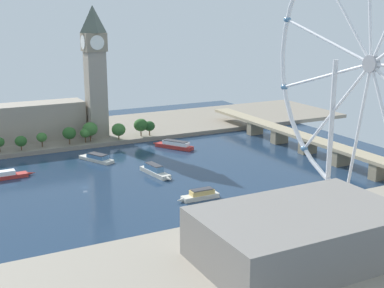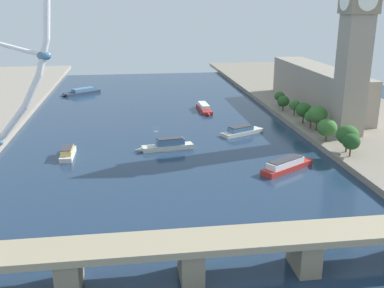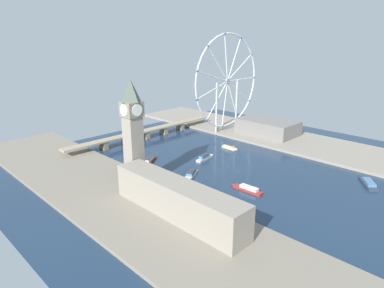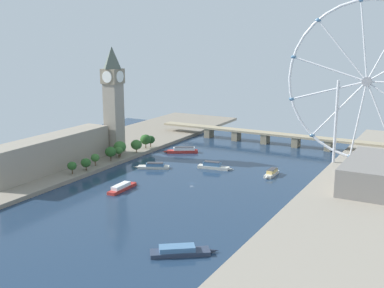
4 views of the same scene
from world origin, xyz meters
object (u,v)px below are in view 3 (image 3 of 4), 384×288
object	(u,v)px
tour_boat_0	(248,189)
tour_boat_5	(229,147)
riverside_hall	(268,127)
tour_boat_3	(149,161)
clock_tower	(133,131)
tour_boat_2	(205,157)
tour_boat_4	(191,174)
parliament_block	(177,199)
river_bridge	(146,132)
ferris_wheel	(227,82)
tour_boat_1	(368,183)

from	to	relation	value
tour_boat_0	tour_boat_5	bearing A→B (deg)	-45.31
riverside_hall	tour_boat_3	world-z (taller)	riverside_hall
clock_tower	tour_boat_2	bearing A→B (deg)	2.52
tour_boat_4	tour_boat_5	xyz separation A→B (m)	(91.35, 25.89, 0.21)
parliament_block	river_bridge	xyz separation A→B (m)	(110.57, 181.23, -7.70)
parliament_block	clock_tower	bearing A→B (deg)	80.29
parliament_block	tour_boat_2	xyz separation A→B (m)	(107.43, 71.90, -13.74)
tour_boat_5	tour_boat_3	bearing A→B (deg)	-107.64
ferris_wheel	parliament_block	bearing A→B (deg)	-148.85
river_bridge	tour_boat_4	distance (m)	139.39
riverside_hall	tour_boat_3	xyz separation A→B (m)	(-177.38, 32.28, -10.14)
tour_boat_0	tour_boat_2	xyz separation A→B (m)	(31.96, 80.32, 0.43)
riverside_hall	tour_boat_4	xyz separation A→B (m)	(-171.41, -25.22, -10.53)
tour_boat_0	tour_boat_3	size ratio (longest dim) A/B	1.08
clock_tower	tour_boat_1	xyz separation A→B (m)	(151.42, -146.33, -49.67)
river_bridge	tour_boat_2	world-z (taller)	river_bridge
ferris_wheel	river_bridge	size ratio (longest dim) A/B	0.57
ferris_wheel	riverside_hall	size ratio (longest dim) A/B	1.72
tour_boat_2	tour_boat_3	size ratio (longest dim) A/B	1.00
tour_boat_1	ferris_wheel	bearing A→B (deg)	40.75
ferris_wheel	tour_boat_0	distance (m)	204.57
parliament_block	tour_boat_0	distance (m)	77.24
tour_boat_1	tour_boat_5	xyz separation A→B (m)	(-7.85, 154.61, 0.21)
river_bridge	clock_tower	bearing A→B (deg)	-131.08
tour_boat_1	tour_boat_2	distance (m)	160.48
riverside_hall	tour_boat_5	xyz separation A→B (m)	(-80.06, 0.67, -10.33)
river_bridge	tour_boat_5	world-z (taller)	river_bridge
ferris_wheel	tour_boat_3	bearing A→B (deg)	-172.44
tour_boat_1	tour_boat_5	world-z (taller)	tour_boat_5
parliament_block	ferris_wheel	bearing A→B (deg)	31.15
tour_boat_1	tour_boat_4	bearing A→B (deg)	91.66
tour_boat_2	tour_boat_3	xyz separation A→B (m)	(-49.59, 35.67, -0.04)
tour_boat_0	tour_boat_5	size ratio (longest dim) A/B	1.42
tour_boat_0	tour_boat_4	size ratio (longest dim) A/B	1.14
tour_boat_2	tour_boat_3	bearing A→B (deg)	136.00
ferris_wheel	tour_boat_4	distance (m)	180.62
parliament_block	tour_boat_0	world-z (taller)	parliament_block
clock_tower	tour_boat_4	size ratio (longest dim) A/B	3.27
clock_tower	tour_boat_5	distance (m)	152.08
parliament_block	river_bridge	world-z (taller)	parliament_block
tour_boat_1	tour_boat_4	world-z (taller)	tour_boat_4
ferris_wheel	tour_boat_1	distance (m)	223.02
parliament_block	riverside_hall	size ratio (longest dim) A/B	1.57
tour_boat_1	tour_boat_4	size ratio (longest dim) A/B	1.10
tour_boat_5	river_bridge	bearing A→B (deg)	-156.69
ferris_wheel	tour_boat_1	xyz separation A→B (m)	(-48.79, -206.66, -68.18)
clock_tower	ferris_wheel	bearing A→B (deg)	16.77
riverside_hall	river_bridge	xyz separation A→B (m)	(-124.65, 105.93, -4.07)
riverside_hall	tour_boat_2	world-z (taller)	riverside_hall
tour_boat_2	tour_boat_4	bearing A→B (deg)	-161.69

